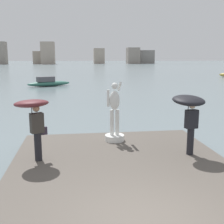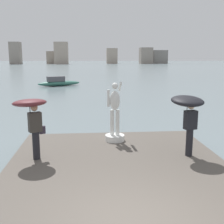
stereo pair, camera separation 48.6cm
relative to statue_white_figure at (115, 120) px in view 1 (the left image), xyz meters
The scene contains 7 objects.
ground_plane 34.49m from the statue_white_figure, 90.21° to the left, with size 400.00×400.00×0.00m, color slate.
pier 3.81m from the statue_white_figure, 91.93° to the right, with size 6.59×9.71×0.40m, color #564F47.
statue_white_figure is the anchor object (origin of this frame).
onlooker_left 3.30m from the statue_white_figure, 146.70° to the right, with size 1.36×1.37×1.94m.
onlooker_right 2.92m from the statue_white_figure, 40.94° to the right, with size 1.26×1.27×1.98m.
boat_mid 25.33m from the statue_white_figure, 100.53° to the left, with size 5.30×3.01×1.17m.
distant_skyline 134.23m from the statue_white_figure, 89.10° to the left, with size 77.76×13.99×10.41m.
Camera 1 is at (-1.33, -4.77, 3.54)m, focal length 45.54 mm.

